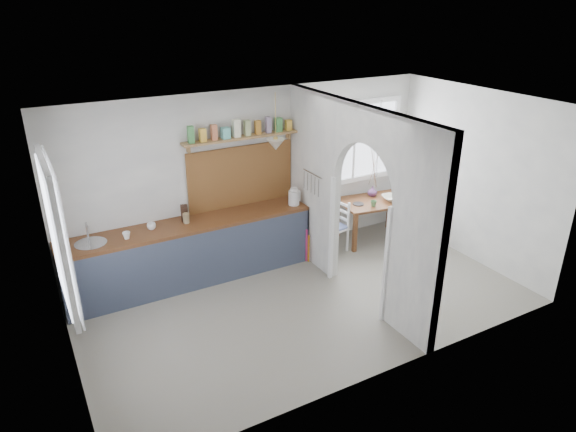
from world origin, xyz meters
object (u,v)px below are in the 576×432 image
chair_right (414,204)px  kettle (294,196)px  chair_left (333,227)px  vase (372,191)px  dining_table (373,220)px

chair_right → kettle: bearing=83.9°
chair_left → vase: (0.92, 0.21, 0.36)m
kettle → vase: size_ratio=1.58×
dining_table → chair_right: (0.84, -0.05, 0.13)m
dining_table → vase: size_ratio=6.69×
chair_right → vase: (-0.75, 0.23, 0.30)m
dining_table → kettle: (-1.49, 0.05, 0.68)m
chair_left → kettle: kettle is taller
dining_table → vase: bearing=71.0°
dining_table → vase: (0.10, 0.19, 0.43)m
chair_left → chair_right: chair_right is taller
chair_right → vase: size_ratio=5.75×
chair_right → vase: bearing=68.8°
kettle → vase: bearing=-0.9°
dining_table → vase: 0.48m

